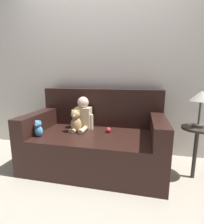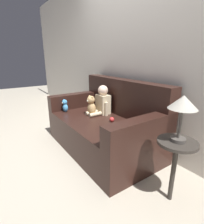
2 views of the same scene
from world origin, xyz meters
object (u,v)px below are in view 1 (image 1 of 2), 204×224
at_px(person_baby, 83,115).
at_px(toy_ball, 108,130).
at_px(plush_toy_side, 39,129).
at_px(teddy_bear_brown, 76,122).
at_px(couch, 96,139).
at_px(side_table, 200,113).

height_order(person_baby, toy_ball, person_baby).
height_order(person_baby, plush_toy_side, person_baby).
relative_size(teddy_bear_brown, toy_ball, 4.54).
bearing_deg(person_baby, plush_toy_side, -133.01).
bearing_deg(couch, teddy_bear_brown, -160.71).
relative_size(plush_toy_side, side_table, 0.20).
bearing_deg(plush_toy_side, couch, 29.71).
relative_size(couch, toy_ball, 26.14).
bearing_deg(toy_ball, plush_toy_side, -156.27).
xyz_separation_m(toy_ball, side_table, (0.96, -0.07, 0.27)).
bearing_deg(plush_toy_side, person_baby, 46.99).
distance_m(teddy_bear_brown, side_table, 1.36).
xyz_separation_m(person_baby, plush_toy_side, (-0.38, -0.41, -0.08)).
bearing_deg(person_baby, toy_ball, -14.06).
bearing_deg(plush_toy_side, teddy_bear_brown, 35.75).
distance_m(person_baby, plush_toy_side, 0.57).
height_order(person_baby, teddy_bear_brown, person_baby).
relative_size(plush_toy_side, toy_ball, 3.09).
bearing_deg(person_baby, teddy_bear_brown, -102.76).
xyz_separation_m(couch, person_baby, (-0.20, 0.08, 0.28)).
relative_size(person_baby, toy_ball, 6.72).
relative_size(person_baby, side_table, 0.43).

